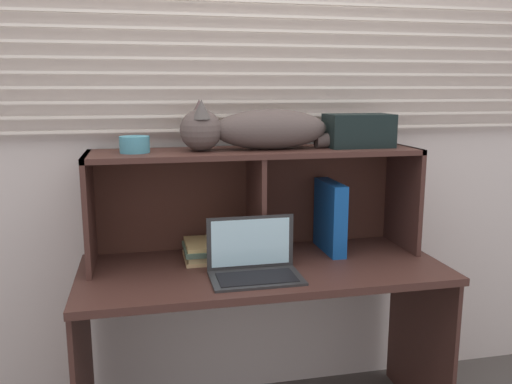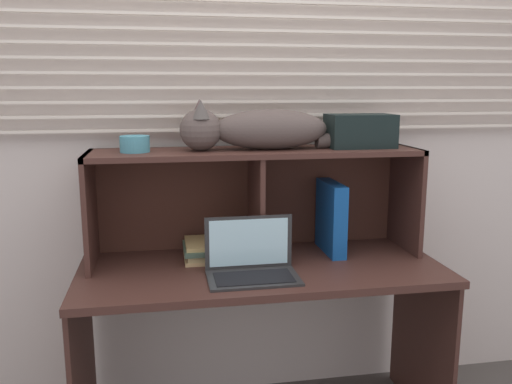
{
  "view_description": "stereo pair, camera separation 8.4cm",
  "coord_description": "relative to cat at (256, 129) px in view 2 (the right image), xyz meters",
  "views": [
    {
      "loc": [
        -0.47,
        -1.8,
        1.44
      ],
      "look_at": [
        0.0,
        0.34,
        1.01
      ],
      "focal_mm": 37.28,
      "sensor_mm": 36.0,
      "label": 1
    },
    {
      "loc": [
        -0.38,
        -1.82,
        1.44
      ],
      "look_at": [
        0.0,
        0.34,
        1.01
      ],
      "focal_mm": 37.28,
      "sensor_mm": 36.0,
      "label": 2
    }
  ],
  "objects": [
    {
      "name": "back_panel_with_blinds",
      "position": [
        -0.0,
        0.21,
        -0.02
      ],
      "size": [
        4.4,
        0.08,
        2.5
      ],
      "color": "beige",
      "rests_on": "ground"
    },
    {
      "name": "desk",
      "position": [
        -0.0,
        -0.14,
        -0.68
      ],
      "size": [
        1.46,
        0.62,
        0.73
      ],
      "color": "#42261F",
      "rests_on": "ground"
    },
    {
      "name": "hutch_shelf_unit",
      "position": [
        -0.0,
        0.03,
        -0.22
      ],
      "size": [
        1.37,
        0.33,
        0.46
      ],
      "color": "#42261F",
      "rests_on": "desk"
    },
    {
      "name": "cat",
      "position": [
        0.0,
        0.0,
        0.0
      ],
      "size": [
        0.84,
        0.18,
        0.21
      ],
      "color": "#524540",
      "rests_on": "hutch_shelf_unit"
    },
    {
      "name": "laptop",
      "position": [
        -0.06,
        -0.24,
        -0.49
      ],
      "size": [
        0.34,
        0.21,
        0.22
      ],
      "color": "#2A2A2A",
      "rests_on": "desk"
    },
    {
      "name": "binder_upright",
      "position": [
        0.33,
        0.0,
        -0.39
      ],
      "size": [
        0.06,
        0.26,
        0.31
      ],
      "primitive_type": "cube",
      "color": "#124B99",
      "rests_on": "desk"
    },
    {
      "name": "book_stack",
      "position": [
        -0.22,
        -0.0,
        -0.5
      ],
      "size": [
        0.18,
        0.22,
        0.07
      ],
      "color": "tan",
      "rests_on": "desk"
    },
    {
      "name": "small_basket",
      "position": [
        -0.49,
        0.0,
        -0.05
      ],
      "size": [
        0.12,
        0.12,
        0.06
      ],
      "primitive_type": "cylinder",
      "color": "teal",
      "rests_on": "hutch_shelf_unit"
    },
    {
      "name": "storage_box",
      "position": [
        0.45,
        0.0,
        -0.01
      ],
      "size": [
        0.28,
        0.17,
        0.14
      ],
      "primitive_type": "cube",
      "color": "black",
      "rests_on": "hutch_shelf_unit"
    }
  ]
}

